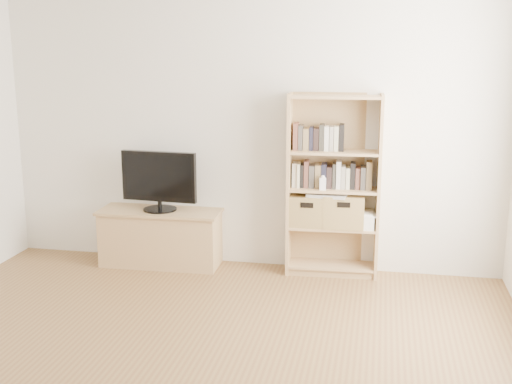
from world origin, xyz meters
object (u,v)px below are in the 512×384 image
(basket_left, at_px, (308,210))
(tv_stand, at_px, (161,239))
(basket_right, at_px, (344,210))
(television, at_px, (159,181))
(baby_monitor, at_px, (323,184))
(bookshelf, at_px, (333,186))
(laptop, at_px, (328,194))

(basket_left, bearing_deg, tv_stand, -178.95)
(basket_right, bearing_deg, basket_left, -179.26)
(television, relative_size, baby_monitor, 6.65)
(baby_monitor, bearing_deg, bookshelf, 39.42)
(tv_stand, bearing_deg, basket_right, 0.50)
(bookshelf, xyz_separation_m, baby_monitor, (-0.08, -0.09, 0.03))
(baby_monitor, relative_size, laptop, 0.31)
(tv_stand, relative_size, laptop, 3.18)
(basket_left, bearing_deg, television, -178.95)
(tv_stand, bearing_deg, laptop, -0.12)
(basket_right, bearing_deg, bookshelf, 178.13)
(baby_monitor, bearing_deg, laptop, 51.55)
(bookshelf, height_order, basket_left, bookshelf)
(basket_right, bearing_deg, television, -179.86)
(bookshelf, xyz_separation_m, basket_left, (-0.21, -0.01, -0.22))
(tv_stand, xyz_separation_m, television, (0.00, 0.00, 0.54))
(basket_left, bearing_deg, bookshelf, 2.97)
(baby_monitor, distance_m, basket_right, 0.32)
(television, distance_m, baby_monitor, 1.47)
(tv_stand, distance_m, bookshelf, 1.65)
(baby_monitor, bearing_deg, basket_left, 140.26)
(basket_right, distance_m, laptop, 0.20)
(television, distance_m, basket_right, 1.67)
(bookshelf, relative_size, laptop, 4.71)
(basket_left, height_order, basket_right, basket_right)
(television, relative_size, laptop, 2.08)
(basket_right, relative_size, laptop, 1.03)
(tv_stand, relative_size, basket_right, 3.10)
(television, distance_m, laptop, 1.52)
(basket_left, distance_m, laptop, 0.22)
(tv_stand, height_order, bookshelf, bookshelf)
(bookshelf, bearing_deg, baby_monitor, -135.00)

